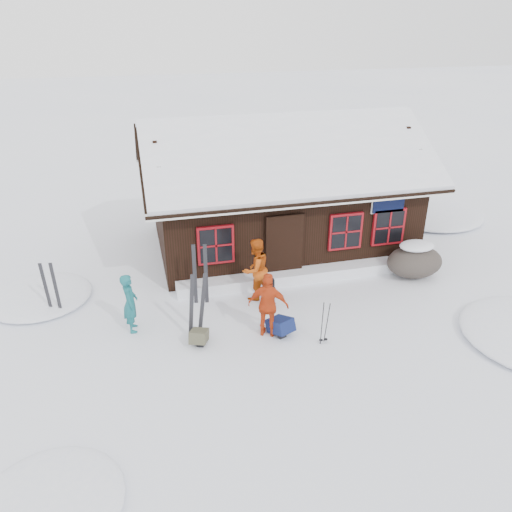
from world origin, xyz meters
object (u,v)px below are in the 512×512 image
(skier_crouched, at_px, (270,293))
(backpack_blue, at_px, (280,328))
(skier_teal, at_px, (130,303))
(boulder, at_px, (415,261))
(ski_poles, at_px, (324,324))
(skier_orange_right, at_px, (268,305))
(ski_pair_left, at_px, (197,306))
(backpack_olive, at_px, (199,338))
(skier_orange_left, at_px, (255,269))

(skier_crouched, height_order, backpack_blue, skier_crouched)
(skier_teal, height_order, boulder, skier_teal)
(boulder, xyz_separation_m, ski_poles, (-3.88, -2.55, 0.03))
(skier_orange_right, height_order, ski_pair_left, skier_orange_right)
(boulder, xyz_separation_m, backpack_olive, (-6.78, -1.85, -0.36))
(skier_orange_left, xyz_separation_m, skier_crouched, (0.24, -0.62, -0.42))
(skier_teal, distance_m, skier_crouched, 3.62)
(skier_crouched, bearing_deg, skier_teal, 150.85)
(skier_orange_right, bearing_deg, backpack_blue, -164.06)
(skier_teal, height_order, ski_poles, skier_teal)
(skier_teal, xyz_separation_m, boulder, (8.31, 0.85, -0.28))
(skier_orange_right, distance_m, boulder, 5.43)
(skier_teal, relative_size, backpack_blue, 2.53)
(skier_teal, height_order, backpack_olive, skier_teal)
(skier_orange_right, xyz_separation_m, ski_pair_left, (-1.67, 0.44, -0.03))
(skier_orange_left, xyz_separation_m, skier_orange_right, (-0.14, -1.81, -0.04))
(backpack_blue, relative_size, backpack_olive, 1.18)
(skier_crouched, bearing_deg, backpack_olive, 177.35)
(skier_teal, distance_m, ski_pair_left, 1.67)
(ski_pair_left, bearing_deg, ski_poles, -34.54)
(skier_teal, xyz_separation_m, backpack_blue, (3.53, -1.09, -0.61))
(boulder, distance_m, ski_poles, 4.64)
(ski_pair_left, height_order, backpack_olive, ski_pair_left)
(skier_crouched, bearing_deg, skier_orange_right, -139.04)
(backpack_blue, bearing_deg, backpack_olive, 154.10)
(skier_teal, distance_m, backpack_blue, 3.74)
(skier_orange_right, xyz_separation_m, skier_crouched, (0.38, 1.19, -0.38))
(skier_crouched, distance_m, backpack_blue, 1.28)
(skier_crouched, distance_m, ski_poles, 2.02)
(ski_pair_left, bearing_deg, backpack_blue, -27.62)
(boulder, bearing_deg, skier_teal, -174.13)
(skier_crouched, relative_size, ski_poles, 0.81)
(skier_teal, distance_m, skier_orange_right, 3.39)
(skier_orange_right, bearing_deg, ski_poles, 176.46)
(boulder, bearing_deg, ski_pair_left, -167.82)
(skier_crouched, xyz_separation_m, backpack_blue, (-0.08, -1.24, -0.30))
(skier_teal, xyz_separation_m, skier_orange_left, (3.37, 0.77, 0.11))
(skier_teal, xyz_separation_m, ski_poles, (4.43, -1.70, -0.24))
(boulder, xyz_separation_m, backpack_blue, (-4.78, -1.94, -0.34))
(skier_orange_left, distance_m, skier_orange_right, 1.82)
(skier_orange_right, xyz_separation_m, backpack_blue, (0.30, -0.05, -0.68))
(skier_teal, relative_size, backpack_olive, 2.98)
(skier_crouched, bearing_deg, boulder, -22.99)
(skier_orange_right, distance_m, skier_crouched, 1.31)
(ski_poles, bearing_deg, skier_crouched, 114.15)
(skier_orange_right, relative_size, boulder, 1.00)
(skier_orange_right, distance_m, backpack_olive, 1.84)
(skier_crouched, bearing_deg, skier_orange_left, 79.38)
(skier_crouched, relative_size, ski_pair_left, 0.54)
(ski_pair_left, bearing_deg, skier_orange_right, -28.50)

